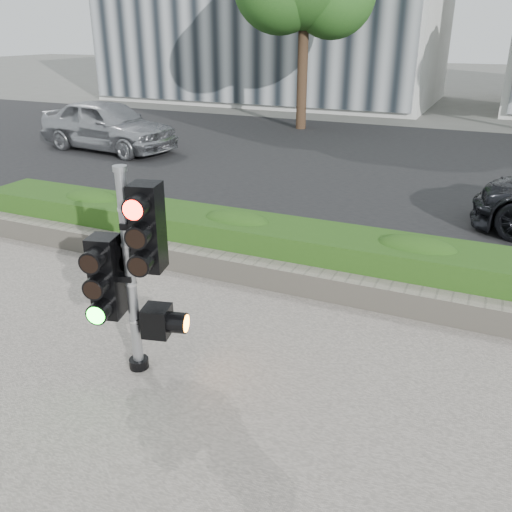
# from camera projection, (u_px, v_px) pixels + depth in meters

# --- Properties ---
(ground) EXTENTS (120.00, 120.00, 0.00)m
(ground) POSITION_uv_depth(u_px,v_px,m) (233.00, 363.00, 5.96)
(ground) COLOR #51514C
(ground) RESTS_ON ground
(road) EXTENTS (60.00, 13.00, 0.02)m
(road) POSITION_uv_depth(u_px,v_px,m) (402.00, 167.00, 14.35)
(road) COLOR black
(road) RESTS_ON ground
(curb) EXTENTS (60.00, 0.25, 0.12)m
(curb) POSITION_uv_depth(u_px,v_px,m) (322.00, 257.00, 8.58)
(curb) COLOR gray
(curb) RESTS_ON ground
(stone_wall) EXTENTS (12.00, 0.32, 0.34)m
(stone_wall) POSITION_uv_depth(u_px,v_px,m) (295.00, 279.00, 7.47)
(stone_wall) COLOR gray
(stone_wall) RESTS_ON sidewalk
(hedge) EXTENTS (12.00, 1.00, 0.68)m
(hedge) POSITION_uv_depth(u_px,v_px,m) (310.00, 252.00, 7.95)
(hedge) COLOR #437223
(hedge) RESTS_ON sidewalk
(traffic_signal) EXTENTS (0.80, 0.66, 2.20)m
(traffic_signal) POSITION_uv_depth(u_px,v_px,m) (133.00, 263.00, 5.38)
(traffic_signal) COLOR black
(traffic_signal) RESTS_ON sidewalk
(car_silver) EXTENTS (4.55, 2.28, 1.49)m
(car_silver) POSITION_uv_depth(u_px,v_px,m) (108.00, 125.00, 16.01)
(car_silver) COLOR #9D9FA4
(car_silver) RESTS_ON road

